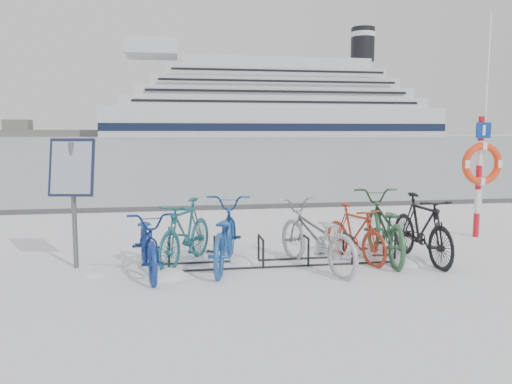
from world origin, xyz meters
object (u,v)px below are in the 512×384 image
(bike_rack, at_px, (283,253))
(lifebuoy_station, at_px, (481,164))
(info_board, at_px, (72,175))
(cruise_ferry, at_px, (273,107))

(bike_rack, xyz_separation_m, lifebuoy_station, (4.30, 1.38, 1.29))
(bike_rack, bearing_deg, info_board, 175.37)
(lifebuoy_station, bearing_deg, cruise_ferry, 80.10)
(bike_rack, height_order, lifebuoy_station, lifebuoy_station)
(lifebuoy_station, distance_m, cruise_ferry, 223.70)
(info_board, relative_size, cruise_ferry, 0.01)
(info_board, bearing_deg, lifebuoy_station, 19.02)
(bike_rack, relative_size, cruise_ferry, 0.03)
(info_board, xyz_separation_m, lifebuoy_station, (7.53, 1.12, 0.03))
(info_board, distance_m, cruise_ferry, 226.21)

